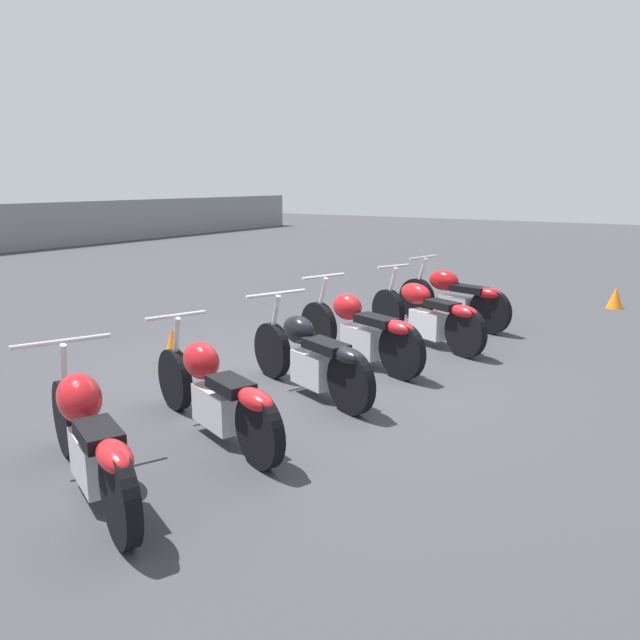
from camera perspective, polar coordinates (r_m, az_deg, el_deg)
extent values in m
plane|color=#38383D|center=(7.24, -0.56, -4.95)|extent=(60.00, 60.00, 0.00)
cylinder|color=black|center=(5.49, -22.17, -8.30)|extent=(0.35, 0.61, 0.62)
cylinder|color=black|center=(4.10, -17.83, -15.18)|extent=(0.35, 0.61, 0.62)
cube|color=silver|center=(4.73, -20.10, -11.94)|extent=(0.41, 0.59, 0.34)
ellipsoid|color=red|center=(4.83, -21.15, -6.66)|extent=(0.47, 0.56, 0.36)
cube|color=black|center=(4.38, -19.59, -9.78)|extent=(0.41, 0.51, 0.10)
ellipsoid|color=red|center=(4.04, -18.27, -11.74)|extent=(0.36, 0.48, 0.16)
cylinder|color=silver|center=(5.20, -22.55, -1.82)|extent=(0.68, 0.34, 0.04)
cylinder|color=silver|center=(5.34, -22.36, -5.15)|extent=(0.15, 0.25, 0.64)
cylinder|color=silver|center=(4.64, -18.11, -13.11)|extent=(0.29, 0.53, 0.07)
cylinder|color=black|center=(6.24, -13.12, -5.30)|extent=(0.31, 0.59, 0.60)
cylinder|color=black|center=(4.89, -5.56, -10.07)|extent=(0.31, 0.59, 0.60)
cube|color=silver|center=(5.49, -9.43, -7.94)|extent=(0.39, 0.61, 0.33)
ellipsoid|color=red|center=(5.61, -10.82, -3.65)|extent=(0.42, 0.52, 0.33)
cube|color=black|center=(5.17, -8.17, -5.92)|extent=(0.39, 0.52, 0.10)
ellipsoid|color=red|center=(4.85, -5.93, -7.26)|extent=(0.35, 0.48, 0.16)
cylinder|color=silver|center=(5.98, -13.05, 0.39)|extent=(0.57, 0.25, 0.04)
cylinder|color=silver|center=(6.10, -13.08, -2.51)|extent=(0.14, 0.25, 0.63)
cylinder|color=silver|center=(5.43, -7.50, -8.79)|extent=(0.27, 0.57, 0.07)
cylinder|color=black|center=(7.06, -4.40, -2.77)|extent=(0.32, 0.62, 0.63)
cylinder|color=black|center=(5.95, 2.82, -5.70)|extent=(0.32, 0.62, 0.63)
cube|color=silver|center=(6.45, -0.74, -4.54)|extent=(0.37, 0.55, 0.35)
ellipsoid|color=black|center=(6.54, -1.97, -0.89)|extent=(0.40, 0.51, 0.29)
cube|color=black|center=(6.18, 0.54, -2.40)|extent=(0.42, 0.58, 0.10)
ellipsoid|color=black|center=(5.92, 2.55, -3.27)|extent=(0.35, 0.48, 0.16)
cylinder|color=silver|center=(6.84, -4.05, 2.42)|extent=(0.71, 0.31, 0.04)
cylinder|color=silver|center=(6.94, -4.23, -0.22)|extent=(0.14, 0.25, 0.65)
cylinder|color=silver|center=(6.42, 0.87, -5.19)|extent=(0.31, 0.65, 0.07)
cylinder|color=black|center=(8.12, -0.14, -0.62)|extent=(0.31, 0.65, 0.65)
cylinder|color=black|center=(7.02, 7.49, -2.84)|extent=(0.31, 0.65, 0.65)
cube|color=silver|center=(7.51, 3.77, -2.00)|extent=(0.37, 0.58, 0.36)
ellipsoid|color=red|center=(7.61, 2.52, 1.23)|extent=(0.41, 0.50, 0.33)
cube|color=black|center=(7.25, 5.16, -0.04)|extent=(0.41, 0.59, 0.10)
ellipsoid|color=red|center=(6.99, 7.25, -0.70)|extent=(0.34, 0.48, 0.16)
cylinder|color=silver|center=(7.92, 0.30, 4.02)|extent=(0.64, 0.25, 0.04)
cylinder|color=silver|center=(8.01, 0.08, 1.67)|extent=(0.13, 0.26, 0.66)
cylinder|color=silver|center=(7.49, 5.22, -2.57)|extent=(0.26, 0.57, 0.07)
cylinder|color=black|center=(9.16, 6.23, 0.80)|extent=(0.36, 0.63, 0.65)
cylinder|color=black|center=(8.05, 13.15, -1.10)|extent=(0.36, 0.63, 0.65)
cube|color=silver|center=(8.54, 9.81, -0.39)|extent=(0.41, 0.59, 0.35)
ellipsoid|color=red|center=(8.65, 8.73, 2.41)|extent=(0.45, 0.60, 0.29)
cube|color=black|center=(8.29, 11.11, 1.37)|extent=(0.41, 0.53, 0.10)
ellipsoid|color=red|center=(8.03, 12.99, 0.76)|extent=(0.36, 0.48, 0.16)
cylinder|color=silver|center=(8.97, 6.74, 4.90)|extent=(0.52, 0.27, 0.04)
cylinder|color=silver|center=(9.06, 6.48, 2.83)|extent=(0.15, 0.25, 0.66)
cylinder|color=silver|center=(8.53, 11.09, -0.91)|extent=(0.36, 0.67, 0.07)
cylinder|color=black|center=(10.14, 8.82, 1.92)|extent=(0.27, 0.66, 0.66)
cylinder|color=black|center=(9.37, 15.29, 0.74)|extent=(0.27, 0.66, 0.66)
cube|color=silver|center=(9.71, 12.25, 1.11)|extent=(0.32, 0.52, 0.36)
ellipsoid|color=#AD1419|center=(9.77, 11.25, 3.57)|extent=(0.39, 0.57, 0.31)
cube|color=black|center=(9.53, 13.46, 2.76)|extent=(0.37, 0.59, 0.10)
ellipsoid|color=#AD1419|center=(9.35, 15.13, 2.37)|extent=(0.31, 0.48, 0.16)
cylinder|color=silver|center=(9.98, 9.40, 5.67)|extent=(0.64, 0.20, 0.04)
cylinder|color=silver|center=(10.06, 9.11, 3.78)|extent=(0.11, 0.26, 0.66)
cylinder|color=silver|center=(9.75, 13.29, 0.70)|extent=(0.23, 0.62, 0.07)
cone|color=orange|center=(7.64, -13.30, -2.45)|extent=(0.30, 0.30, 0.49)
cone|color=orange|center=(12.08, 25.39, 1.84)|extent=(0.28, 0.28, 0.37)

